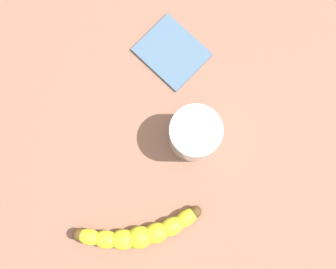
# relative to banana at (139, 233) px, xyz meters

# --- Properties ---
(wooden_tabletop) EXTENTS (1.20, 1.20, 0.03)m
(wooden_tabletop) POSITION_rel_banana_xyz_m (0.07, -0.12, -0.03)
(wooden_tabletop) COLOR #8F614E
(wooden_tabletop) RESTS_ON ground
(banana) EXTENTS (0.13, 0.20, 0.04)m
(banana) POSITION_rel_banana_xyz_m (0.00, 0.00, 0.00)
(banana) COLOR yellow
(banana) RESTS_ON wooden_tabletop
(smoothie_glass) EXTENTS (0.09, 0.09, 0.09)m
(smoothie_glass) POSITION_rel_banana_xyz_m (0.06, -0.18, 0.02)
(smoothie_glass) COLOR silver
(smoothie_glass) RESTS_ON wooden_tabletop
(folded_napkin) EXTENTS (0.13, 0.11, 0.01)m
(folded_napkin) POSITION_rel_banana_xyz_m (0.21, -0.26, -0.02)
(folded_napkin) COLOR slate
(folded_napkin) RESTS_ON wooden_tabletop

